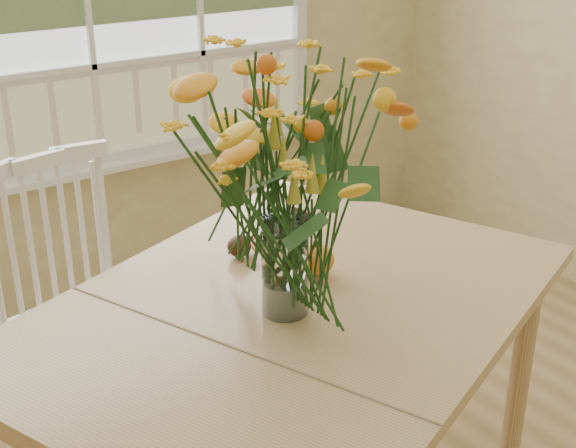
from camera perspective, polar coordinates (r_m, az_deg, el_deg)
wall_back at (r=3.58m, az=-14.76°, el=14.45°), size 4.00×0.02×2.70m
dining_table at (r=2.16m, az=0.31°, el=-7.80°), size 1.85×1.60×0.83m
windsor_chair at (r=2.73m, az=-15.65°, el=-5.43°), size 0.57×0.56×1.05m
flower_vase at (r=1.89m, az=-0.24°, el=4.42°), size 0.58×0.58×0.69m
pumpkin at (r=2.23m, az=2.05°, el=-2.76°), size 0.11×0.11×0.09m
turkey_figurine at (r=2.08m, az=-0.08°, el=-4.99°), size 0.10×0.09×0.10m
dark_gourd at (r=2.34m, az=-3.63°, el=-1.75°), size 0.13×0.13×0.07m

